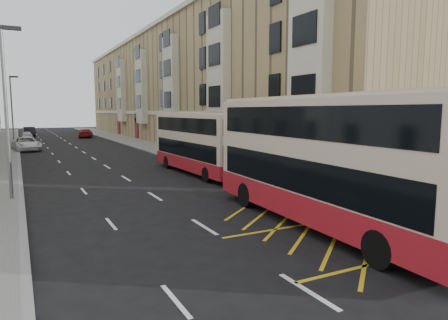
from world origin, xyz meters
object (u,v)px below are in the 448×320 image
white_van (26,144)px  car_red (86,133)px  double_decker_rear (199,143)px  double_decker_front (326,161)px  street_lamp_far (12,107)px  street_lamp_near (7,103)px  pedestrian_far (327,181)px  pedestrian_mid (408,185)px  car_dark (29,132)px  car_silver (27,136)px

white_van → car_red: 20.71m
white_van → double_decker_rear: bearing=-73.1°
double_decker_front → street_lamp_far: bearing=107.2°
street_lamp_near → pedestrian_far: 15.28m
street_lamp_far → double_decker_rear: (11.35, -26.27, -2.52)m
pedestrian_mid → pedestrian_far: size_ratio=0.98×
car_dark → street_lamp_near: bearing=-93.1°
street_lamp_near → car_silver: 42.60m
double_decker_rear → car_red: (-1.36, 41.54, -1.42)m
street_lamp_far → white_van: (1.15, -3.45, -3.90)m
car_dark → car_red: 10.29m
white_van → car_red: bearing=57.5°
double_decker_front → street_lamp_near: bearing=138.8°
street_lamp_far → car_dark: 22.34m
white_van → car_silver: white_van is taller
pedestrian_mid → white_van: (-14.40, 36.07, -0.30)m
pedestrian_far → white_van: bearing=-45.0°
pedestrian_mid → car_dark: 62.87m
car_dark → street_lamp_far: bearing=-96.3°
street_lamp_near → double_decker_rear: 12.21m
street_lamp_far → car_silver: size_ratio=2.02×
car_silver → car_red: car_red is taller
double_decker_rear → car_dark: double_decker_rear is taller
pedestrian_mid → car_dark: (-13.43, 61.42, -0.24)m
street_lamp_far → car_silver: street_lamp_far is taller
double_decker_front → car_dark: bearing=100.2°
street_lamp_near → double_decker_rear: street_lamp_near is taller
white_van → double_decker_front: bearing=-83.0°
car_silver → car_dark: size_ratio=0.81×
pedestrian_far → car_dark: 60.02m
street_lamp_near → car_red: bearing=77.6°
street_lamp_far → double_decker_rear: size_ratio=0.76×
street_lamp_near → white_van: 26.86m
white_van → car_silver: 15.84m
white_van → car_silver: size_ratio=1.34×
street_lamp_far → pedestrian_far: (13.04, -37.11, -3.58)m
double_decker_rear → pedestrian_mid: size_ratio=5.92×
street_lamp_far → double_decker_front: street_lamp_far is taller
pedestrian_far → car_red: bearing=-61.1°
car_red → street_lamp_near: bearing=90.5°
street_lamp_far → car_dark: size_ratio=1.65×
pedestrian_mid → street_lamp_far: bearing=96.5°
double_decker_rear → white_van: 25.03m
street_lamp_far → pedestrian_mid: size_ratio=4.52×
street_lamp_near → car_red: street_lamp_near is taller
car_dark → car_red: size_ratio=1.02×
double_decker_rear → car_silver: double_decker_rear is taller
street_lamp_far → double_decker_rear: bearing=-66.6°
street_lamp_near → car_silver: street_lamp_near is taller
pedestrian_mid → white_van: 38.84m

